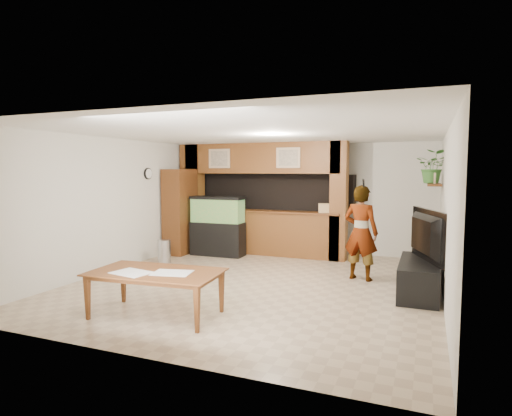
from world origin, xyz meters
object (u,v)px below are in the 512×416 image
at_px(television, 420,235).
at_px(person, 361,233).
at_px(pantry_cabinet, 180,212).
at_px(dining_table, 155,294).
at_px(aquarium, 218,227).

height_order(television, person, person).
height_order(pantry_cabinet, person, pantry_cabinet).
bearing_deg(television, person, 39.61).
xyz_separation_m(pantry_cabinet, television, (5.35, -1.52, -0.05)).
relative_size(pantry_cabinet, dining_table, 1.14).
bearing_deg(person, pantry_cabinet, 1.10).
height_order(aquarium, dining_table, aquarium).
relative_size(person, dining_table, 0.98).
relative_size(pantry_cabinet, aquarium, 1.46).
relative_size(pantry_cabinet, person, 1.17).
distance_m(television, person, 1.17).
bearing_deg(pantry_cabinet, television, -15.86).
bearing_deg(person, aquarium, -3.69).
xyz_separation_m(pantry_cabinet, person, (4.35, -0.93, -0.14)).
distance_m(aquarium, person, 3.55).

